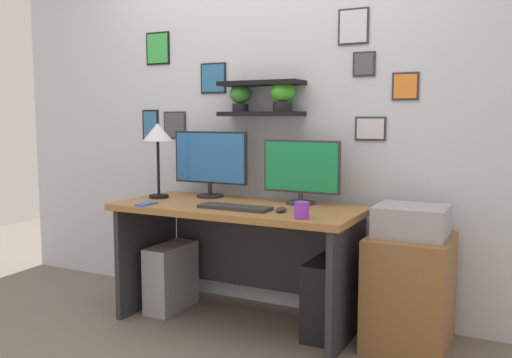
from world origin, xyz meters
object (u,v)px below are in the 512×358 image
at_px(computer_mouse, 281,210).
at_px(drawer_cabinet, 409,292).
at_px(coffee_mug, 302,210).
at_px(computer_tower_right, 326,298).
at_px(monitor_left, 210,161).
at_px(computer_tower_left, 171,277).
at_px(printer, 412,221).
at_px(cell_phone, 146,204).
at_px(monitor_right, 301,171).
at_px(desk, 242,237).
at_px(keyboard, 235,207).
at_px(desk_lamp, 158,137).

xyz_separation_m(computer_mouse, drawer_cabinet, (0.68, 0.24, -0.45)).
bearing_deg(coffee_mug, computer_tower_right, 83.41).
bearing_deg(monitor_left, computer_tower_left, -134.96).
bearing_deg(computer_mouse, printer, 19.56).
distance_m(cell_phone, drawer_cabinet, 1.64).
bearing_deg(computer_tower_right, cell_phone, -163.31).
xyz_separation_m(monitor_right, drawer_cabinet, (0.69, -0.09, -0.64)).
bearing_deg(desk, printer, 4.07).
bearing_deg(cell_phone, keyboard, 9.49).
bearing_deg(keyboard, monitor_right, 52.55).
bearing_deg(monitor_right, desk_lamp, -168.71).
bearing_deg(printer, desk_lamp, -176.58).
height_order(monitor_left, cell_phone, monitor_left).
xyz_separation_m(monitor_left, cell_phone, (-0.18, -0.47, -0.24)).
relative_size(monitor_left, coffee_mug, 6.09).
xyz_separation_m(desk_lamp, coffee_mug, (1.14, -0.27, -0.36)).
relative_size(monitor_left, cell_phone, 3.92).
bearing_deg(computer_tower_left, computer_mouse, -8.96).
relative_size(desk, printer, 4.01).
relative_size(keyboard, computer_tower_left, 1.00).
bearing_deg(computer_tower_right, monitor_left, 170.48).
bearing_deg(monitor_left, cell_phone, -110.82).
relative_size(printer, computer_tower_left, 0.87).
relative_size(keyboard, computer_tower_right, 0.97).
bearing_deg(desk_lamp, computer_tower_left, -3.71).
distance_m(monitor_right, desk_lamp, 0.99).
xyz_separation_m(desk, printer, (1.02, 0.07, 0.18)).
distance_m(keyboard, cell_phone, 0.57).
relative_size(keyboard, drawer_cabinet, 0.70).
bearing_deg(drawer_cabinet, printer, 0.00).
relative_size(monitor_right, computer_tower_left, 1.14).
bearing_deg(monitor_right, monitor_left, 179.99).
distance_m(computer_mouse, cell_phone, 0.86).
xyz_separation_m(desk_lamp, computer_tower_right, (1.18, 0.04, -0.93)).
bearing_deg(computer_mouse, keyboard, -175.26).
relative_size(monitor_right, computer_tower_right, 1.10).
bearing_deg(printer, keyboard, -164.67).
height_order(printer, computer_tower_left, printer).
relative_size(desk_lamp, printer, 1.31).
bearing_deg(cell_phone, printer, 12.17).
bearing_deg(computer_tower_left, monitor_right, 12.88).
xyz_separation_m(desk, desk_lamp, (-0.62, -0.03, 0.62)).
xyz_separation_m(keyboard, coffee_mug, (0.46, -0.10, 0.04)).
xyz_separation_m(monitor_left, drawer_cabinet, (1.35, -0.09, -0.68)).
distance_m(keyboard, computer_tower_right, 0.76).
xyz_separation_m(cell_phone, computer_tower_right, (1.06, 0.32, -0.53)).
xyz_separation_m(monitor_left, printer, (1.35, -0.09, -0.27)).
height_order(monitor_right, keyboard, monitor_right).
distance_m(monitor_left, cell_phone, 0.55).
relative_size(cell_phone, coffee_mug, 1.56).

